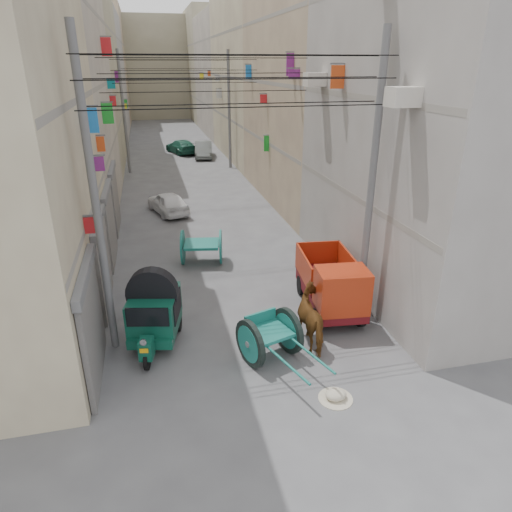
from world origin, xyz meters
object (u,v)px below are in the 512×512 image
object	(u,v)px
distant_car_grey	(204,150)
auto_rickshaw	(154,310)
second_cart	(202,246)
tonga_cart	(270,336)
distant_car_green	(181,147)
distant_car_white	(168,203)
horse	(315,318)
mini_truck	(333,289)
feed_sack	(336,394)

from	to	relation	value
distant_car_grey	auto_rickshaw	bearing A→B (deg)	-92.45
second_cart	auto_rickshaw	bearing A→B (deg)	-100.00
tonga_cart	distant_car_green	distance (m)	30.24
auto_rickshaw	second_cart	bearing A→B (deg)	82.31
distant_car_white	distant_car_green	size ratio (longest dim) A/B	0.84
auto_rickshaw	tonga_cart	xyz separation A→B (m)	(2.84, -1.43, -0.34)
distant_car_grey	distant_car_green	world-z (taller)	distant_car_grey
auto_rickshaw	distant_car_white	xyz separation A→B (m)	(0.99, 11.86, -0.43)
horse	auto_rickshaw	bearing A→B (deg)	-16.08
tonga_cart	horse	distance (m)	1.44
tonga_cart	distant_car_green	world-z (taller)	tonga_cart
mini_truck	feed_sack	world-z (taller)	mini_truck
distant_car_green	feed_sack	bearing A→B (deg)	73.91
horse	distant_car_grey	world-z (taller)	horse
feed_sack	distant_car_white	size ratio (longest dim) A/B	0.15
mini_truck	second_cart	bearing A→B (deg)	130.83
tonga_cart	distant_car_grey	size ratio (longest dim) A/B	0.77
auto_rickshaw	mini_truck	bearing A→B (deg)	15.55
horse	feed_sack	bearing A→B (deg)	80.14
tonga_cart	distant_car_green	xyz separation A→B (m)	(0.19, 30.24, -0.08)
horse	distant_car_white	distance (m)	13.29
second_cart	distant_car_white	bearing A→B (deg)	108.09
mini_truck	distant_car_white	world-z (taller)	mini_truck
distant_car_white	distant_car_grey	size ratio (longest dim) A/B	0.86
feed_sack	distant_car_grey	distance (m)	29.87
distant_car_grey	distant_car_green	size ratio (longest dim) A/B	0.98
horse	distant_car_white	size ratio (longest dim) A/B	0.54
horse	distant_car_green	world-z (taller)	horse
auto_rickshaw	horse	world-z (taller)	auto_rickshaw
mini_truck	distant_car_grey	size ratio (longest dim) A/B	0.89
tonga_cart	distant_car_grey	distance (m)	28.01
distant_car_grey	distant_car_white	bearing A→B (deg)	-96.58
horse	distant_car_grey	distance (m)	27.55
auto_rickshaw	feed_sack	distance (m)	5.22
tonga_cart	second_cart	world-z (taller)	second_cart
feed_sack	distant_car_grey	bearing A→B (deg)	88.54
mini_truck	distant_car_green	size ratio (longest dim) A/B	0.86
auto_rickshaw	mini_truck	world-z (taller)	mini_truck
tonga_cart	mini_truck	size ratio (longest dim) A/B	0.87
second_cart	distant_car_green	distance (m)	23.74
second_cart	horse	distance (m)	6.54
tonga_cart	mini_truck	distance (m)	2.97
second_cart	tonga_cart	bearing A→B (deg)	-71.30
mini_truck	distant_car_green	distance (m)	28.63
mini_truck	auto_rickshaw	bearing A→B (deg)	-171.28
mini_truck	horse	bearing A→B (deg)	-123.40
mini_truck	second_cart	world-z (taller)	mini_truck
mini_truck	horse	world-z (taller)	mini_truck
distant_car_white	distant_car_green	distance (m)	17.07
mini_truck	distant_car_green	xyz separation A→B (m)	(-2.23, 28.55, -0.31)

